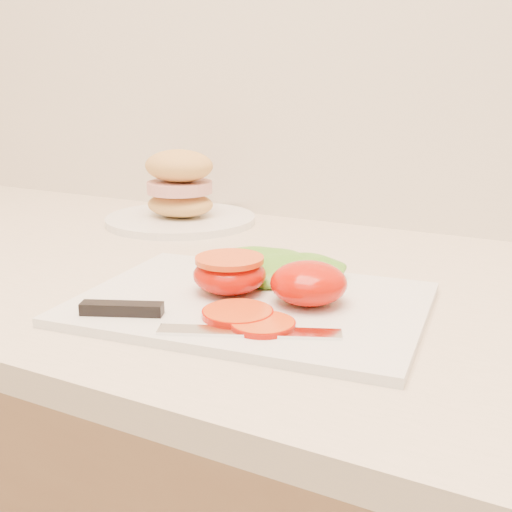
% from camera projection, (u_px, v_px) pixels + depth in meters
% --- Properties ---
extents(cutting_board, '(0.39, 0.30, 0.01)m').
position_uv_depth(cutting_board, '(252.00, 304.00, 0.68)').
color(cutting_board, silver).
rests_on(cutting_board, counter).
extents(tomato_half_dome, '(0.08, 0.08, 0.04)m').
position_uv_depth(tomato_half_dome, '(309.00, 283.00, 0.66)').
color(tomato_half_dome, '#D50700').
rests_on(tomato_half_dome, cutting_board).
extents(tomato_half_cut, '(0.08, 0.08, 0.04)m').
position_uv_depth(tomato_half_cut, '(230.00, 273.00, 0.69)').
color(tomato_half_cut, '#D50700').
rests_on(tomato_half_cut, cutting_board).
extents(tomato_slice_0, '(0.07, 0.07, 0.01)m').
position_uv_depth(tomato_slice_0, '(238.00, 313.00, 0.63)').
color(tomato_slice_0, '#F85911').
rests_on(tomato_slice_0, cutting_board).
extents(tomato_slice_1, '(0.06, 0.06, 0.01)m').
position_uv_depth(tomato_slice_1, '(263.00, 324.00, 0.60)').
color(tomato_slice_1, '#F85911').
rests_on(tomato_slice_1, cutting_board).
extents(lettuce_leaf_0, '(0.15, 0.11, 0.03)m').
position_uv_depth(lettuce_leaf_0, '(263.00, 267.00, 0.75)').
color(lettuce_leaf_0, '#5AA42B').
rests_on(lettuce_leaf_0, cutting_board).
extents(lettuce_leaf_1, '(0.14, 0.13, 0.02)m').
position_uv_depth(lettuce_leaf_1, '(301.00, 271.00, 0.74)').
color(lettuce_leaf_1, '#5AA42B').
rests_on(lettuce_leaf_1, cutting_board).
extents(knife, '(0.26, 0.09, 0.01)m').
position_uv_depth(knife, '(170.00, 317.00, 0.62)').
color(knife, silver).
rests_on(knife, cutting_board).
extents(sandwich_plate, '(0.25, 0.25, 0.12)m').
position_uv_depth(sandwich_plate, '(180.00, 197.00, 1.06)').
color(sandwich_plate, white).
rests_on(sandwich_plate, counter).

